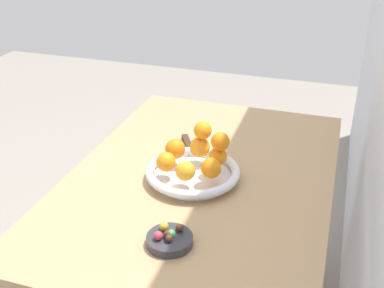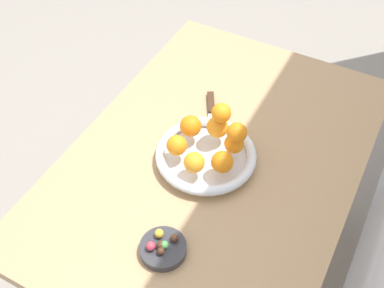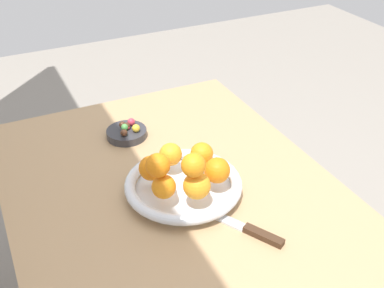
# 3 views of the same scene
# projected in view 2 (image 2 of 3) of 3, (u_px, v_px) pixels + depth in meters

# --- Properties ---
(ground_plane) EXTENTS (6.00, 6.00, 0.00)m
(ground_plane) POSITION_uv_depth(u_px,v_px,m) (209.00, 279.00, 1.89)
(ground_plane) COLOR gray
(dining_table) EXTENTS (1.10, 0.76, 0.74)m
(dining_table) POSITION_uv_depth(u_px,v_px,m) (214.00, 175.00, 1.40)
(dining_table) COLOR tan
(dining_table) RESTS_ON ground_plane
(fruit_bowl) EXTENTS (0.28, 0.28, 0.04)m
(fruit_bowl) POSITION_uv_depth(u_px,v_px,m) (206.00, 156.00, 1.31)
(fruit_bowl) COLOR silver
(fruit_bowl) RESTS_ON dining_table
(candy_dish) EXTENTS (0.11, 0.11, 0.02)m
(candy_dish) POSITION_uv_depth(u_px,v_px,m) (163.00, 249.00, 1.13)
(candy_dish) COLOR #333338
(candy_dish) RESTS_ON dining_table
(orange_0) EXTENTS (0.05, 0.05, 0.05)m
(orange_0) POSITION_uv_depth(u_px,v_px,m) (234.00, 144.00, 1.28)
(orange_0) COLOR orange
(orange_0) RESTS_ON fruit_bowl
(orange_1) EXTENTS (0.06, 0.06, 0.06)m
(orange_1) POSITION_uv_depth(u_px,v_px,m) (218.00, 127.00, 1.31)
(orange_1) COLOR orange
(orange_1) RESTS_ON fruit_bowl
(orange_2) EXTENTS (0.06, 0.06, 0.06)m
(orange_2) POSITION_uv_depth(u_px,v_px,m) (191.00, 126.00, 1.32)
(orange_2) COLOR orange
(orange_2) RESTS_ON fruit_bowl
(orange_3) EXTENTS (0.06, 0.06, 0.06)m
(orange_3) POSITION_uv_depth(u_px,v_px,m) (177.00, 145.00, 1.27)
(orange_3) COLOR orange
(orange_3) RESTS_ON fruit_bowl
(orange_4) EXTENTS (0.06, 0.06, 0.06)m
(orange_4) POSITION_uv_depth(u_px,v_px,m) (194.00, 162.00, 1.23)
(orange_4) COLOR orange
(orange_4) RESTS_ON fruit_bowl
(orange_5) EXTENTS (0.06, 0.06, 0.06)m
(orange_5) POSITION_uv_depth(u_px,v_px,m) (222.00, 162.00, 1.23)
(orange_5) COLOR orange
(orange_5) RESTS_ON fruit_bowl
(orange_6) EXTENTS (0.05, 0.05, 0.05)m
(orange_6) POSITION_uv_depth(u_px,v_px,m) (237.00, 132.00, 1.23)
(orange_6) COLOR orange
(orange_6) RESTS_ON orange_0
(orange_7) EXTENTS (0.05, 0.05, 0.05)m
(orange_7) POSITION_uv_depth(u_px,v_px,m) (221.00, 113.00, 1.27)
(orange_7) COLOR orange
(orange_7) RESTS_ON orange_1
(candy_ball_0) EXTENTS (0.02, 0.02, 0.02)m
(candy_ball_0) POSITION_uv_depth(u_px,v_px,m) (174.00, 238.00, 1.13)
(candy_ball_0) COLOR #472819
(candy_ball_0) RESTS_ON candy_dish
(candy_ball_1) EXTENTS (0.02, 0.02, 0.02)m
(candy_ball_1) POSITION_uv_depth(u_px,v_px,m) (149.00, 245.00, 1.11)
(candy_ball_1) COLOR #C6384C
(candy_ball_1) RESTS_ON candy_dish
(candy_ball_2) EXTENTS (0.02, 0.02, 0.02)m
(candy_ball_2) POSITION_uv_depth(u_px,v_px,m) (161.00, 234.00, 1.13)
(candy_ball_2) COLOR gold
(candy_ball_2) RESTS_ON candy_dish
(candy_ball_3) EXTENTS (0.01, 0.01, 0.01)m
(candy_ball_3) POSITION_uv_depth(u_px,v_px,m) (161.00, 244.00, 1.12)
(candy_ball_3) COLOR #C6384C
(candy_ball_3) RESTS_ON candy_dish
(candy_ball_4) EXTENTS (0.02, 0.02, 0.02)m
(candy_ball_4) POSITION_uv_depth(u_px,v_px,m) (164.00, 245.00, 1.11)
(candy_ball_4) COLOR #4C9947
(candy_ball_4) RESTS_ON candy_dish
(candy_ball_5) EXTENTS (0.02, 0.02, 0.02)m
(candy_ball_5) POSITION_uv_depth(u_px,v_px,m) (161.00, 251.00, 1.10)
(candy_ball_5) COLOR #472819
(candy_ball_5) RESTS_ON candy_dish
(candy_ball_6) EXTENTS (0.02, 0.02, 0.02)m
(candy_ball_6) POSITION_uv_depth(u_px,v_px,m) (161.00, 245.00, 1.11)
(candy_ball_6) COLOR #472819
(candy_ball_6) RESTS_ON candy_dish
(knife) EXTENTS (0.24, 0.15, 0.01)m
(knife) POSITION_uv_depth(u_px,v_px,m) (212.00, 117.00, 1.43)
(knife) COLOR #3F2819
(knife) RESTS_ON dining_table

